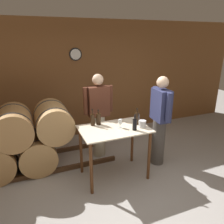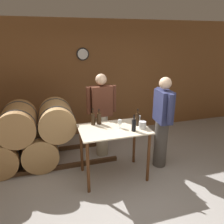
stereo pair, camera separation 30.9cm
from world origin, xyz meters
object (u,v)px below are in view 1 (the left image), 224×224
Objects in this scene: wine_bottle_far_left at (93,119)px; person_host at (160,120)px; wine_bottle_left at (99,119)px; wine_bottle_center at (135,124)px; wine_glass_near_center at (138,117)px; wine_glass_near_left at (120,122)px; wine_bottle_right at (137,118)px; person_visitor_with_scarf at (99,114)px; ice_bucket at (142,124)px.

wine_bottle_far_left is 0.17× the size of person_host.
wine_bottle_left is 0.63m from wine_bottle_center.
wine_bottle_center is (0.56, -0.44, -0.01)m from wine_bottle_far_left.
wine_glass_near_center is (0.77, -0.16, -0.01)m from wine_bottle_far_left.
wine_bottle_center is at bearing -44.06° from wine_bottle_left.
wine_bottle_far_left reaches higher than wine_glass_near_center.
wine_glass_near_left is 0.39m from wine_glass_near_center.
wine_bottle_right is 0.88m from person_visitor_with_scarf.
wine_bottle_center is 0.25m from wine_glass_near_left.
wine_glass_near_left is (-0.17, 0.18, -0.00)m from wine_bottle_center.
person_host reaches higher than wine_bottle_right.
wine_glass_near_left reaches higher than ice_bucket.
wine_glass_near_left is 1.05× the size of wine_glass_near_center.
wine_bottle_right is 2.42× the size of ice_bucket.
wine_bottle_center is 0.35m from wine_glass_near_center.
wine_glass_near_center is at bearing 81.52° from ice_bucket.
person_visitor_with_scarf is (-0.45, 0.91, -0.07)m from ice_bucket.
wine_bottle_far_left reaches higher than wine_bottle_left.
wine_bottle_center is 0.92× the size of wine_bottle_right.
wine_glass_near_center is (0.06, 0.08, -0.02)m from wine_bottle_right.
wine_bottle_center reaches higher than wine_glass_near_center.
ice_bucket is at bearing -156.67° from person_host.
person_host is at bearing -9.26° from wine_bottle_left.
wine_bottle_right reaches higher than wine_bottle_left.
person_visitor_with_scarf is at bearing 71.29° from wine_bottle_left.
wine_glass_near_left is (0.39, -0.26, -0.01)m from wine_bottle_far_left.
ice_bucket is at bearing -20.12° from wine_glass_near_left.
person_visitor_with_scarf is (-0.43, 0.76, -0.13)m from wine_bottle_right.
person_host reaches higher than wine_bottle_center.
wine_glass_near_center is 0.08× the size of person_host.
ice_bucket is 0.07× the size of person_visitor_with_scarf.
wine_bottle_far_left is 0.47m from wine_glass_near_left.
person_visitor_with_scarf is (-0.49, 0.68, -0.11)m from wine_glass_near_center.
ice_bucket is at bearing -31.82° from wine_bottle_left.
wine_bottle_center reaches higher than ice_bucket.
wine_bottle_center is 0.71m from person_host.
person_host reaches higher than wine_bottle_left.
person_host reaches higher than wine_glass_near_center.
wine_glass_near_left is at bearing -42.96° from wine_bottle_left.
wine_glass_near_left is at bearing -34.40° from wine_bottle_far_left.
person_host is at bearing -36.98° from person_visitor_with_scarf.
wine_bottle_far_left is 1.23m from person_host.
person_host is (0.66, 0.26, -0.11)m from wine_bottle_center.
wine_glass_near_left is at bearing -82.33° from person_visitor_with_scarf.
wine_glass_near_center is at bearing 53.41° from wine_bottle_right.
person_visitor_with_scarf reaches higher than wine_bottle_center.
wine_bottle_far_left is 0.99× the size of wine_bottle_right.
wine_bottle_right is at bearing 4.77° from wine_glass_near_left.
wine_glass_near_left is at bearing -175.23° from wine_bottle_right.
wine_bottle_right reaches higher than wine_glass_near_center.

